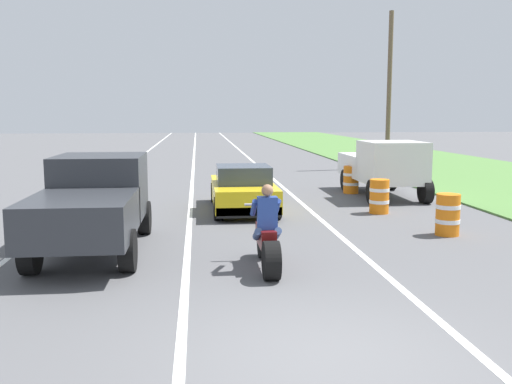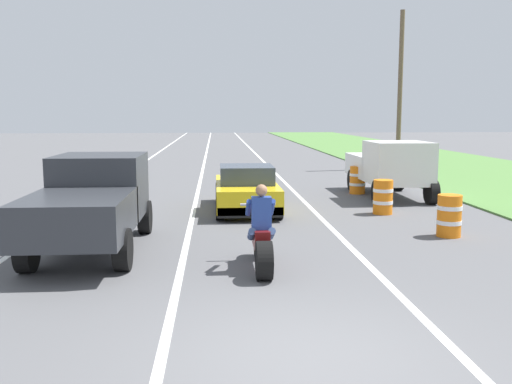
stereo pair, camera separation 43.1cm
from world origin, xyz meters
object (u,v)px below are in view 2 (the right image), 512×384
Objects in this scene: pickup_truck_left_lane_dark_grey at (92,199)px; pickup_truck_right_shoulder_white at (389,165)px; construction_barrel_nearest at (449,216)px; construction_barrel_far at (357,180)px; sports_car_yellow at (246,190)px; motorcycle_with_rider at (261,239)px; construction_barrel_mid at (383,197)px.

pickup_truck_right_shoulder_white is at bearing 39.98° from pickup_truck_left_lane_dark_grey.
construction_barrel_nearest and construction_barrel_far have the same top height.
pickup_truck_left_lane_dark_grey reaches higher than sports_car_yellow.
pickup_truck_right_shoulder_white is at bearing 25.31° from sports_car_yellow.
construction_barrel_nearest is at bearing -87.20° from construction_barrel_far.
motorcycle_with_rider is 0.46× the size of pickup_truck_left_lane_dark_grey.
pickup_truck_right_shoulder_white is at bearing -43.97° from construction_barrel_far.
construction_barrel_nearest is 1.00× the size of construction_barrel_mid.
construction_barrel_mid is 1.00× the size of construction_barrel_far.
pickup_truck_right_shoulder_white is 4.80× the size of construction_barrel_far.
pickup_truck_left_lane_dark_grey is at bearing -133.69° from construction_barrel_far.
construction_barrel_far is (4.24, 3.29, -0.13)m from sports_car_yellow.
construction_barrel_far is at bearing 92.80° from construction_barrel_nearest.
pickup_truck_left_lane_dark_grey is 11.30m from pickup_truck_right_shoulder_white.
motorcycle_with_rider is at bearing -27.63° from pickup_truck_left_lane_dark_grey.
construction_barrel_far is at bearing 46.31° from pickup_truck_left_lane_dark_grey.
sports_car_yellow is 4.30× the size of construction_barrel_nearest.
pickup_truck_left_lane_dark_grey is 1.00× the size of pickup_truck_right_shoulder_white.
motorcycle_with_rider is 0.51× the size of sports_car_yellow.
construction_barrel_mid is (-1.21, -3.34, -0.60)m from pickup_truck_right_shoulder_white.
construction_barrel_mid is (7.45, 3.92, -0.60)m from pickup_truck_left_lane_dark_grey.
construction_barrel_nearest is (8.12, 0.82, -0.60)m from pickup_truck_left_lane_dark_grey.
pickup_truck_left_lane_dark_grey reaches higher than construction_barrel_mid.
pickup_truck_left_lane_dark_grey is 11.25m from construction_barrel_far.
pickup_truck_left_lane_dark_grey is at bearing -126.08° from sports_car_yellow.
pickup_truck_left_lane_dark_grey reaches higher than construction_barrel_nearest.
pickup_truck_left_lane_dark_grey is at bearing -152.24° from construction_barrel_mid.
pickup_truck_left_lane_dark_grey is at bearing 152.37° from motorcycle_with_rider.
pickup_truck_right_shoulder_white reaches higher than construction_barrel_far.
construction_barrel_nearest is at bearing -77.79° from construction_barrel_mid.
sports_car_yellow is 5.70m from pickup_truck_right_shoulder_white.
motorcycle_with_rider is at bearing -125.06° from construction_barrel_mid.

